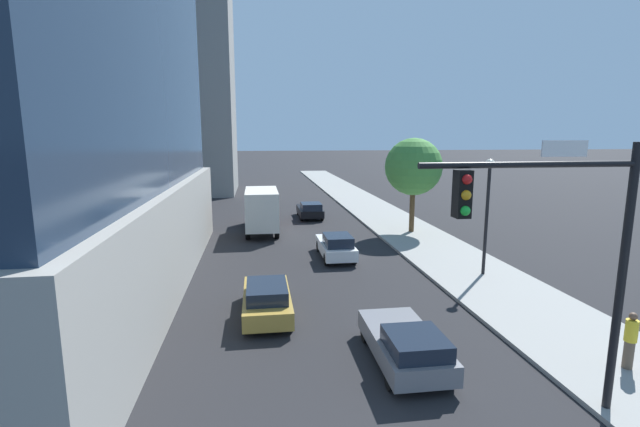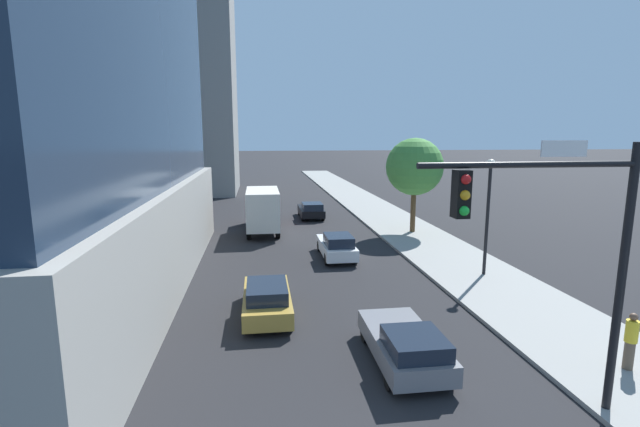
% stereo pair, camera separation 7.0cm
% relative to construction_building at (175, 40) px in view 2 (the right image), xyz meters
% --- Properties ---
extents(sidewalk, '(4.92, 120.00, 0.15)m').
position_rel_construction_building_xyz_m(sidewalk, '(20.01, -30.96, -17.81)').
color(sidewalk, gray).
rests_on(sidewalk, ground).
extents(construction_building, '(14.28, 22.10, 42.12)m').
position_rel_construction_building_xyz_m(construction_building, '(0.00, 0.00, 0.00)').
color(construction_building, gray).
rests_on(construction_building, ground).
extents(traffic_light_pole, '(5.29, 0.48, 6.65)m').
position_rel_construction_building_xyz_m(traffic_light_pole, '(16.22, -47.42, -13.17)').
color(traffic_light_pole, black).
rests_on(traffic_light_pole, sidewalk).
extents(street_lamp, '(0.44, 0.44, 5.66)m').
position_rel_construction_building_xyz_m(street_lamp, '(20.31, -36.69, -14.02)').
color(street_lamp, black).
rests_on(street_lamp, sidewalk).
extents(street_tree, '(3.99, 3.99, 6.60)m').
position_rel_construction_building_xyz_m(street_tree, '(20.16, -26.69, -13.15)').
color(street_tree, brown).
rests_on(street_tree, sidewalk).
extents(car_white, '(1.75, 4.33, 1.47)m').
position_rel_construction_building_xyz_m(car_white, '(13.70, -32.34, -17.16)').
color(car_white, silver).
rests_on(car_white, ground).
extents(car_black, '(1.91, 4.25, 1.41)m').
position_rel_construction_building_xyz_m(car_black, '(13.70, -19.82, -17.18)').
color(car_black, black).
rests_on(car_black, ground).
extents(car_gray, '(1.90, 4.24, 1.35)m').
position_rel_construction_building_xyz_m(car_gray, '(13.70, -44.42, -17.21)').
color(car_gray, slate).
rests_on(car_gray, ground).
extents(car_gold, '(1.80, 4.34, 1.40)m').
position_rel_construction_building_xyz_m(car_gold, '(9.61, -40.10, -17.18)').
color(car_gold, '#AD8938').
rests_on(car_gold, ground).
extents(box_truck, '(2.25, 7.20, 3.17)m').
position_rel_construction_building_xyz_m(box_truck, '(9.61, -24.72, -16.12)').
color(box_truck, '#B21E1E').
rests_on(box_truck, ground).
extents(pedestrian_yellow_shirt, '(0.34, 0.34, 1.72)m').
position_rel_construction_building_xyz_m(pedestrian_yellow_shirt, '(20.02, -45.78, -16.86)').
color(pedestrian_yellow_shirt, brown).
rests_on(pedestrian_yellow_shirt, sidewalk).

